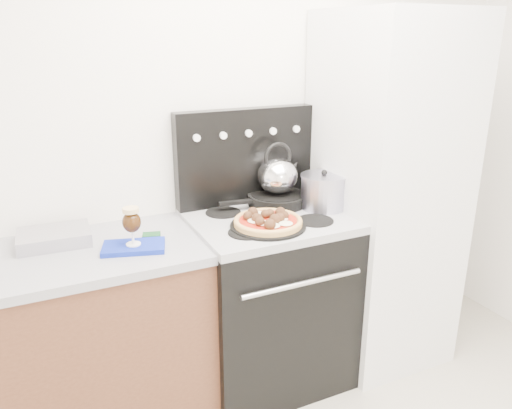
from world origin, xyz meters
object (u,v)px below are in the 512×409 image
skillet (277,199)px  fridge (384,194)px  stove_body (267,302)px  pizza (268,220)px  pizza_pan (268,226)px  tea_kettle (278,173)px  beer_glass (132,226)px  stock_pot (323,192)px  base_cabinet (42,356)px  oven_mitt (134,247)px

skillet → fridge: bearing=-17.7°
stove_body → pizza: size_ratio=2.74×
pizza_pan → skillet: bearing=55.1°
fridge → tea_kettle: size_ratio=8.14×
tea_kettle → pizza_pan: bearing=-105.2°
stove_body → pizza: 0.53m
beer_glass → pizza_pan: bearing=-5.2°
beer_glass → skillet: (0.81, 0.22, -0.06)m
stock_pot → pizza: bearing=-162.2°
stove_body → fridge: 0.87m
pizza_pan → pizza: 0.03m
base_cabinet → pizza_pan: size_ratio=4.05×
base_cabinet → oven_mitt: bearing=-12.0°
oven_mitt → pizza: size_ratio=0.82×
pizza_pan → tea_kettle: tea_kettle is taller
base_cabinet → stock_pot: (1.43, -0.02, 0.57)m
stove_body → pizza_pan: (-0.06, -0.12, 0.49)m
pizza_pan → stock_pot: (0.38, 0.12, 0.08)m
stove_body → skillet: size_ratio=2.81×
base_cabinet → stove_body: 1.11m
oven_mitt → pizza_pan: (0.62, -0.06, 0.01)m
beer_glass → stock_pot: size_ratio=0.74×
skillet → stock_pot: 0.25m
pizza_pan → pizza: (0.00, 0.00, 0.03)m
fridge → oven_mitt: fridge is taller
pizza → stock_pot: 0.40m
fridge → tea_kettle: 0.61m
base_cabinet → pizza: 1.18m
stock_pot → tea_kettle: bearing=140.7°
beer_glass → tea_kettle: (0.81, 0.22, 0.08)m
base_cabinet → fridge: (1.80, -0.05, 0.52)m
pizza_pan → base_cabinet: bearing=172.0°
stock_pot → pizza_pan: bearing=-162.2°
stove_body → stock_pot: 0.65m
base_cabinet → tea_kettle: 1.41m
base_cabinet → pizza: bearing=-8.0°
fridge → pizza: (-0.76, -0.10, 0.00)m
stove_body → skillet: (0.13, 0.16, 0.51)m
fridge → stock_pot: (-0.38, 0.03, 0.05)m
pizza → skillet: size_ratio=1.02×
base_cabinet → beer_glass: (0.42, -0.09, 0.58)m
stock_pot → stove_body: bearing=-179.7°
beer_glass → pizza: size_ratio=0.53×
beer_glass → pizza_pan: (0.62, -0.06, -0.08)m
oven_mitt → skillet: (0.81, 0.22, 0.04)m
oven_mitt → stock_pot: bearing=3.8°
stove_body → pizza_pan: size_ratio=2.45×
pizza → stock_pot: size_ratio=1.39×
pizza → beer_glass: bearing=174.8°
tea_kettle → base_cabinet: bearing=-154.3°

